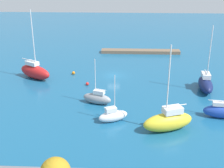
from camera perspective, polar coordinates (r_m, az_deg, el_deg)
water at (r=64.31m, az=0.32°, el=1.56°), size 160.00×160.00×0.00m
pier_dock at (r=80.31m, az=5.31°, el=6.05°), size 20.26×2.43×0.81m
sailboat_gray_inner_mooring at (r=51.71m, az=-2.77°, el=-2.61°), size 5.28×3.13×7.87m
sailboat_blue_along_channel at (r=50.06m, az=19.61°, el=-4.73°), size 5.61×2.49×10.02m
sailboat_navy_center_basin at (r=59.28m, az=16.99°, el=0.07°), size 2.92×7.25×12.25m
sailboat_yellow_by_breakwater at (r=44.47m, az=10.41°, el=-6.74°), size 7.91×4.97×12.59m
sailboat_white_west_end at (r=46.25m, az=0.18°, el=-5.88°), size 4.83×3.31×7.42m
sailboat_red_far_south at (r=64.25m, az=-14.15°, el=2.32°), size 7.78×5.91×13.97m
mooring_buoy_orange at (r=65.44m, az=-7.17°, el=2.07°), size 0.67×0.67×0.67m
mooring_buoy_red at (r=59.49m, az=-4.61°, el=0.04°), size 0.63×0.63×0.63m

